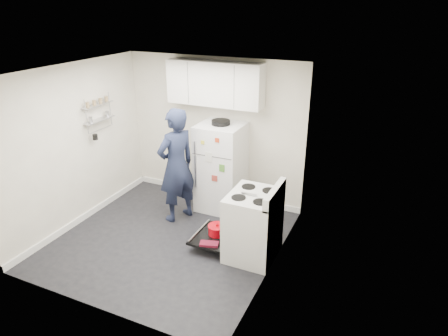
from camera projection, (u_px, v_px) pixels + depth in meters
The scene contains 7 objects.
room at pixel (164, 164), 5.58m from camera, with size 3.21×3.21×2.51m.
electric_range at pixel (252, 226), 5.48m from camera, with size 0.66×0.76×1.10m.
open_oven_door at pixel (215, 234), 5.82m from camera, with size 0.55×0.71×0.22m.
refrigerator at pixel (221, 167), 6.67m from camera, with size 0.72×0.74×1.56m.
upper_cabinets at pixel (215, 83), 6.36m from camera, with size 1.60×0.33×0.70m, color silver.
wall_shelf_rack at pixel (98, 112), 6.35m from camera, with size 0.14×0.60×0.61m.
person at pixel (176, 166), 6.26m from camera, with size 0.68×0.44×1.85m, color #191F38.
Camera 1 is at (2.86, -4.33, 3.33)m, focal length 32.00 mm.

